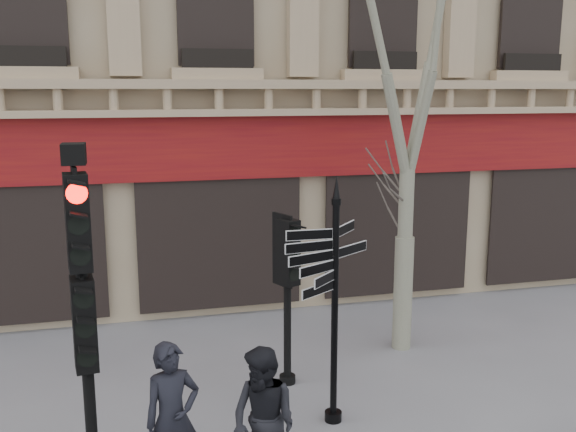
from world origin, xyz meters
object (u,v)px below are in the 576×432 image
object	(u,v)px
traffic_signal_secondary	(287,270)
traffic_signal_main	(82,286)
fingerpost	(335,260)
pedestrian_a	(172,419)
pedestrian_b	(264,422)
plane_tree	(412,30)

from	to	relation	value
traffic_signal_secondary	traffic_signal_main	bearing A→B (deg)	-163.71
fingerpost	traffic_signal_main	xyz separation A→B (m)	(-3.28, -1.13, 0.22)
traffic_signal_main	pedestrian_a	distance (m)	1.94
pedestrian_b	pedestrian_a	bearing A→B (deg)	-143.10
traffic_signal_secondary	plane_tree	world-z (taller)	plane_tree
traffic_signal_main	pedestrian_b	distance (m)	2.63
traffic_signal_secondary	pedestrian_b	world-z (taller)	traffic_signal_secondary
traffic_signal_secondary	pedestrian_a	bearing A→B (deg)	-153.49
fingerpost	pedestrian_a	size ratio (longest dim) A/B	1.93
fingerpost	plane_tree	size ratio (longest dim) A/B	0.44
pedestrian_a	pedestrian_b	size ratio (longest dim) A/B	1.04
fingerpost	traffic_signal_secondary	size ratio (longest dim) A/B	1.31
pedestrian_b	plane_tree	bearing A→B (deg)	99.52
fingerpost	pedestrian_a	distance (m)	3.01
fingerpost	traffic_signal_secondary	distance (m)	1.49
plane_tree	pedestrian_a	world-z (taller)	plane_tree
traffic_signal_secondary	pedestrian_a	world-z (taller)	traffic_signal_secondary
traffic_signal_secondary	plane_tree	distance (m)	4.62
plane_tree	pedestrian_b	size ratio (longest dim) A/B	4.53
pedestrian_a	pedestrian_b	distance (m)	1.08
traffic_signal_main	pedestrian_b	bearing A→B (deg)	-14.83
fingerpost	plane_tree	world-z (taller)	plane_tree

